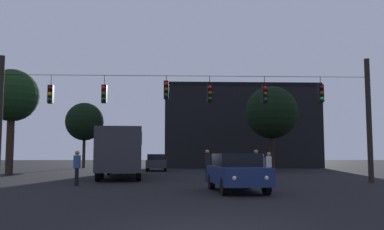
{
  "coord_description": "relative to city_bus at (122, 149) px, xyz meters",
  "views": [
    {
      "loc": [
        -0.58,
        -8.11,
        1.47
      ],
      "look_at": [
        0.3,
        15.2,
        3.69
      ],
      "focal_mm": 39.08,
      "sensor_mm": 36.0,
      "label": 1
    }
  ],
  "objects": [
    {
      "name": "ground_plane",
      "position": [
        4.14,
        4.91,
        -1.87
      ],
      "size": [
        168.0,
        168.0,
        0.0
      ],
      "primitive_type": "plane",
      "color": "black",
      "rests_on": "ground"
    },
    {
      "name": "overhead_signal_span",
      "position": [
        4.13,
        -6.02,
        1.97
      ],
      "size": [
        19.58,
        0.44,
        6.6
      ],
      "color": "black",
      "rests_on": "ground"
    },
    {
      "name": "city_bus",
      "position": [
        0.0,
        0.0,
        0.0
      ],
      "size": [
        3.43,
        11.17,
        3.0
      ],
      "color": "#2D2D33",
      "rests_on": "ground"
    },
    {
      "name": "car_near_right",
      "position": [
        5.98,
        -10.91,
        -1.07
      ],
      "size": [
        2.14,
        4.44,
        1.52
      ],
      "color": "navy",
      "rests_on": "ground"
    },
    {
      "name": "car_far_left",
      "position": [
        1.77,
        10.57,
        -1.07
      ],
      "size": [
        1.94,
        4.39,
        1.52
      ],
      "color": "#2D2D33",
      "rests_on": "ground"
    },
    {
      "name": "pedestrian_crossing_left",
      "position": [
        8.58,
        -5.16,
        -0.96
      ],
      "size": [
        0.35,
        0.42,
        1.61
      ],
      "color": "black",
      "rests_on": "ground"
    },
    {
      "name": "pedestrian_crossing_center",
      "position": [
        5.28,
        -4.46,
        -0.87
      ],
      "size": [
        0.33,
        0.41,
        1.75
      ],
      "color": "black",
      "rests_on": "ground"
    },
    {
      "name": "pedestrian_crossing_right",
      "position": [
        7.8,
        -7.12,
        -1.01
      ],
      "size": [
        0.3,
        0.4,
        1.54
      ],
      "color": "black",
      "rests_on": "ground"
    },
    {
      "name": "pedestrian_near_bus",
      "position": [
        -1.21,
        -7.31,
        -0.92
      ],
      "size": [
        0.27,
        0.38,
        1.67
      ],
      "color": "black",
      "rests_on": "ground"
    },
    {
      "name": "pedestrian_trailing",
      "position": [
        8.1,
        -4.0,
        -0.87
      ],
      "size": [
        0.34,
        0.42,
        1.75
      ],
      "color": "black",
      "rests_on": "ground"
    },
    {
      "name": "corner_building",
      "position": [
        10.99,
        22.85,
        2.83
      ],
      "size": [
        17.32,
        11.42,
        9.39
      ],
      "color": "black",
      "rests_on": "ground"
    },
    {
      "name": "tree_left_silhouette",
      "position": [
        -6.61,
        18.86,
        3.24
      ],
      "size": [
        4.2,
        4.2,
        7.23
      ],
      "color": "#2D2116",
      "rests_on": "ground"
    },
    {
      "name": "tree_behind_building",
      "position": [
        12.04,
        8.94,
        3.34
      ],
      "size": [
        4.67,
        4.67,
        7.56
      ],
      "color": "black",
      "rests_on": "ground"
    },
    {
      "name": "tree_right_far",
      "position": [
        -8.43,
        2.95,
        3.84
      ],
      "size": [
        3.82,
        3.82,
        7.7
      ],
      "color": "#2D2116",
      "rests_on": "ground"
    }
  ]
}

